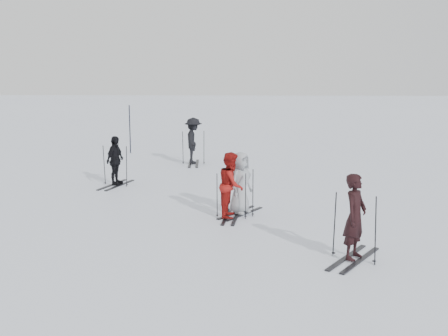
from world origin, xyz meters
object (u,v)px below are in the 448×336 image
skier_red (231,186)px  skier_near_dark (355,218)px  skier_grey (240,184)px  skier_uphill_left (115,161)px  skier_uphill_far (193,141)px  piste_marker (130,129)px

skier_red → skier_near_dark: bearing=-135.2°
skier_near_dark → skier_grey: 4.06m
skier_red → skier_uphill_left: bearing=50.8°
skier_uphill_left → skier_red: bearing=-117.6°
skier_uphill_left → skier_near_dark: bearing=-120.1°
skier_red → skier_uphill_far: size_ratio=0.92×
skier_grey → skier_uphill_far: size_ratio=0.89×
skier_red → skier_uphill_left: 5.27m
skier_uphill_far → piste_marker: 4.04m
skier_red → skier_grey: 0.44m
skier_near_dark → skier_uphill_far: size_ratio=0.95×
skier_red → skier_uphill_far: bearing=17.6°
skier_uphill_left → skier_grey: bearing=-112.8°
skier_uphill_far → skier_near_dark: bearing=-162.7°
skier_red → piste_marker: bearing=29.5°
skier_grey → piste_marker: size_ratio=0.75×
skier_grey → skier_uphill_left: (-3.94, 3.37, -0.01)m
skier_near_dark → piste_marker: 15.23m
skier_near_dark → skier_uphill_left: 9.14m
skier_grey → skier_uphill_far: 7.61m
piste_marker → skier_uphill_left: bearing=-82.9°
skier_grey → skier_uphill_far: (-1.80, 7.39, 0.10)m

